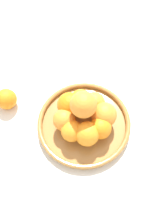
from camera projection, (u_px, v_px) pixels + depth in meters
ground_plane at (84, 125)px, 0.76m from camera, size 4.00×4.00×0.00m
fruit_bowl at (84, 123)px, 0.74m from camera, size 0.32×0.32×0.03m
orange_pile at (85, 114)px, 0.69m from camera, size 0.20×0.20×0.14m
stray_orange at (6, 99)px, 0.76m from camera, size 0.07×0.07×0.07m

